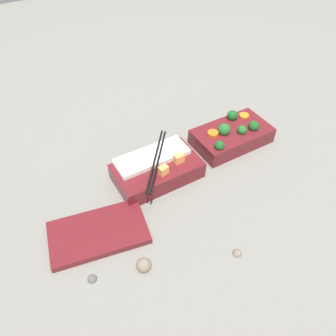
% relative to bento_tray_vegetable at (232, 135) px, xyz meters
% --- Properties ---
extents(ground_plane, '(3.00, 3.00, 0.00)m').
position_rel_bento_tray_vegetable_xyz_m(ground_plane, '(0.11, 0.01, -0.03)').
color(ground_plane, slate).
extents(bento_tray_vegetable, '(0.21, 0.12, 0.07)m').
position_rel_bento_tray_vegetable_xyz_m(bento_tray_vegetable, '(0.00, 0.00, 0.00)').
color(bento_tray_vegetable, maroon).
rests_on(bento_tray_vegetable, ground_plane).
extents(bento_tray_rice, '(0.21, 0.18, 0.07)m').
position_rel_bento_tray_vegetable_xyz_m(bento_tray_rice, '(0.25, 0.01, 0.00)').
color(bento_tray_rice, maroon).
rests_on(bento_tray_rice, ground_plane).
extents(bento_lid, '(0.23, 0.16, 0.02)m').
position_rel_bento_tray_vegetable_xyz_m(bento_lid, '(0.44, 0.10, -0.02)').
color(bento_lid, maroon).
rests_on(bento_lid, ground_plane).
extents(pebble_0, '(0.03, 0.03, 0.03)m').
position_rel_bento_tray_vegetable_xyz_m(pebble_0, '(0.39, 0.22, -0.02)').
color(pebble_0, '#7A6B5B').
rests_on(pebble_0, ground_plane).
extents(pebble_1, '(0.02, 0.02, 0.02)m').
position_rel_bento_tray_vegetable_xyz_m(pebble_1, '(0.21, 0.29, -0.02)').
color(pebble_1, '#7A6B5B').
rests_on(pebble_1, ground_plane).
extents(pebble_2, '(0.02, 0.02, 0.02)m').
position_rel_bento_tray_vegetable_xyz_m(pebble_2, '(0.49, 0.19, -0.02)').
color(pebble_2, '#595651').
rests_on(pebble_2, ground_plane).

